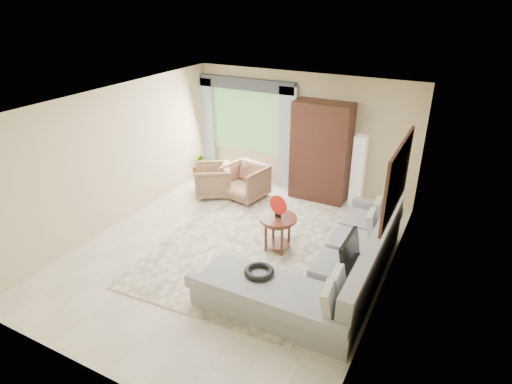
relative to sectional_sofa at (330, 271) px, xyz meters
The scene contains 17 objects.
ground 1.81m from the sectional_sofa, behind, with size 6.00×6.00×0.00m, color silver.
area_rug 1.70m from the sectional_sofa, 163.68° to the left, with size 3.00×4.00×0.02m, color #F9ECC5.
sectional_sofa is the anchor object (origin of this frame).
tv_screen 0.51m from the sectional_sofa, ahead, with size 0.06×0.74×0.48m, color black.
garden_hose 1.16m from the sectional_sofa, 133.64° to the right, with size 0.43×0.43×0.09m, color black.
coffee_table 1.28m from the sectional_sofa, 153.37° to the left, with size 0.65×0.65×0.65m.
red_disc 1.41m from the sectional_sofa, 153.37° to the left, with size 0.34×0.34×0.03m, color red.
armchair_left 3.85m from the sectional_sofa, 149.87° to the left, with size 0.75×0.77×0.70m, color #9D7056.
armchair_right 3.38m from the sectional_sofa, 141.10° to the left, with size 0.81×0.84×0.76m, color #9E6C56.
potted_plant 5.01m from the sectional_sofa, 147.23° to the left, with size 0.52×0.45×0.58m, color #999999.
armoire 3.24m from the sectional_sofa, 113.06° to the left, with size 1.20×0.55×2.10m, color #331811.
floor_lamp 3.03m from the sectional_sofa, 98.33° to the left, with size 0.24×0.24×1.50m, color silver.
window 4.58m from the sectional_sofa, 134.87° to the left, with size 1.80×0.04×1.40m, color #669E59.
curtain_left 5.25m from the sectional_sofa, 143.84° to the left, with size 0.40×0.08×2.30m, color #9EB7CC.
curtain_right 3.80m from the sectional_sofa, 124.27° to the left, with size 0.40×0.08×2.30m, color #9EB7CC.
valance 4.81m from the sectional_sofa, 135.52° to the left, with size 2.40×0.12×0.26m, color #1E232D.
wall_mirror 1.70m from the sectional_sofa, 37.80° to the left, with size 0.05×1.70×1.05m.
Camera 1 is at (3.23, -5.39, 4.11)m, focal length 30.00 mm.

